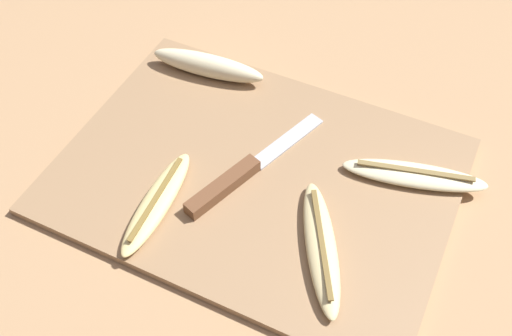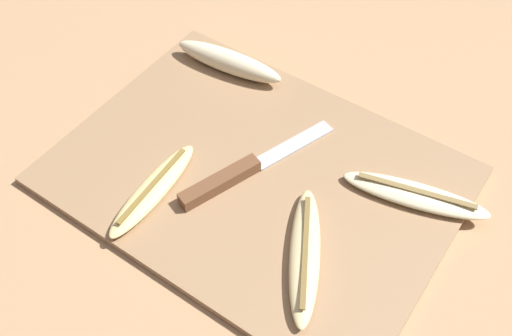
# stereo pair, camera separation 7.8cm
# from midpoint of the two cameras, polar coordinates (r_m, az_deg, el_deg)

# --- Properties ---
(ground_plane) EXTENTS (4.00, 4.00, 0.00)m
(ground_plane) POSITION_cam_midpoint_polar(r_m,az_deg,el_deg) (0.80, 2.80, -1.17)
(ground_plane) COLOR tan
(cutting_board) EXTENTS (0.51, 0.38, 0.01)m
(cutting_board) POSITION_cam_midpoint_polar(r_m,az_deg,el_deg) (0.79, 2.81, -0.90)
(cutting_board) COLOR #997551
(cutting_board) RESTS_ON ground_plane
(knife) EXTENTS (0.10, 0.23, 0.02)m
(knife) POSITION_cam_midpoint_polar(r_m,az_deg,el_deg) (0.77, 0.64, -0.91)
(knife) COLOR brown
(knife) RESTS_ON cutting_board
(banana_bright_far) EXTENTS (0.18, 0.05, 0.04)m
(banana_bright_far) POSITION_cam_midpoint_polar(r_m,az_deg,el_deg) (0.92, -0.15, 10.00)
(banana_bright_far) COLOR beige
(banana_bright_far) RESTS_ON cutting_board
(banana_golden_short) EXTENTS (0.05, 0.17, 0.02)m
(banana_golden_short) POSITION_cam_midpoint_polar(r_m,az_deg,el_deg) (0.77, -6.91, -2.22)
(banana_golden_short) COLOR #EDD689
(banana_golden_short) RESTS_ON cutting_board
(banana_mellow_near) EXTENTS (0.12, 0.18, 0.02)m
(banana_mellow_near) POSITION_cam_midpoint_polar(r_m,az_deg,el_deg) (0.71, 7.84, -8.35)
(banana_mellow_near) COLOR beige
(banana_mellow_near) RESTS_ON cutting_board
(banana_pale_long) EXTENTS (0.19, 0.09, 0.02)m
(banana_pale_long) POSITION_cam_midpoint_polar(r_m,az_deg,el_deg) (0.79, 17.69, -2.65)
(banana_pale_long) COLOR beige
(banana_pale_long) RESTS_ON cutting_board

